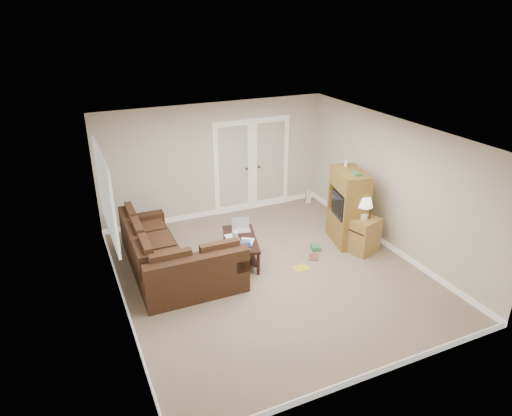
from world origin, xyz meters
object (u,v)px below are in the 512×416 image
tv_armoire (348,207)px  side_cabinet (362,232)px  sectional_sofa (170,260)px  coffee_table (241,248)px

tv_armoire → side_cabinet: size_ratio=1.43×
sectional_sofa → coffee_table: sectional_sofa is taller
coffee_table → tv_armoire: (2.19, -0.16, 0.49)m
sectional_sofa → coffee_table: 1.32m
sectional_sofa → tv_armoire: 3.54m
coffee_table → tv_armoire: 2.25m
tv_armoire → side_cabinet: (0.05, -0.45, -0.35)m
coffee_table → side_cabinet: bearing=0.1°
tv_armoire → side_cabinet: bearing=-70.5°
coffee_table → tv_armoire: size_ratio=0.78×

